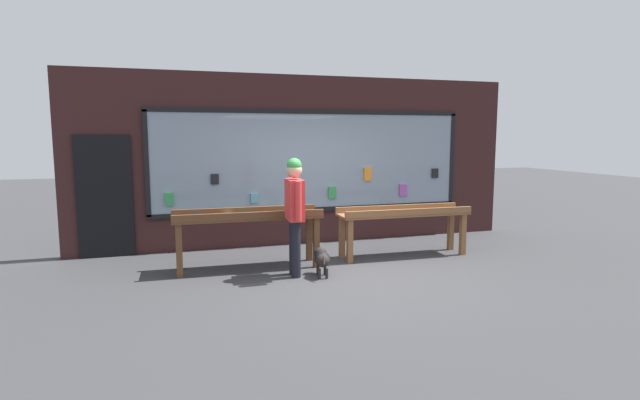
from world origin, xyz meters
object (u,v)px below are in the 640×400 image
person_browsing (295,207)px  display_table_left (248,222)px  display_table_right (404,217)px  small_dog (322,259)px

person_browsing → display_table_left: bearing=46.9°
display_table_right → person_browsing: size_ratio=1.31×
display_table_right → person_browsing: bearing=-163.4°
display_table_left → person_browsing: (0.59, -0.63, 0.30)m
display_table_right → display_table_left: bearing=180.0°
display_table_left → display_table_right: (2.70, -0.00, -0.06)m
display_table_right → small_dog: display_table_right is taller
person_browsing → small_dog: bearing=-107.5°
small_dog → person_browsing: bearing=79.3°
person_browsing → display_table_right: bearing=-69.5°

